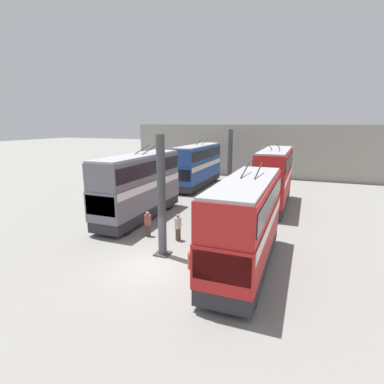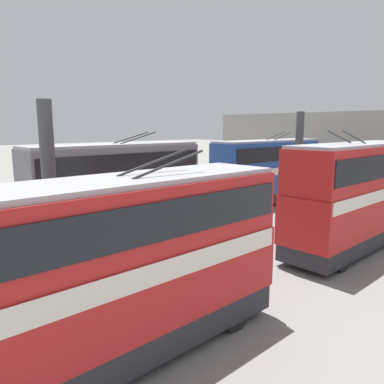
% 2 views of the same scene
% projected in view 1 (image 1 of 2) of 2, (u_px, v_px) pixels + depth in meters
% --- Properties ---
extents(ground_plane, '(240.00, 240.00, 0.00)m').
position_uv_depth(ground_plane, '(148.00, 268.00, 16.01)').
color(ground_plane, gray).
extents(depot_back_wall, '(0.50, 36.00, 7.41)m').
position_uv_depth(depot_back_wall, '(252.00, 151.00, 42.65)').
color(depot_back_wall, gray).
rests_on(depot_back_wall, ground_plane).
extents(support_column_near, '(0.87, 0.87, 6.98)m').
position_uv_depth(support_column_near, '(162.00, 199.00, 16.88)').
color(support_column_near, '#42474C').
rests_on(support_column_near, ground_plane).
extents(support_column_far, '(0.87, 0.87, 6.98)m').
position_uv_depth(support_column_far, '(230.00, 165.00, 31.13)').
color(support_column_far, '#42474C').
rests_on(support_column_far, ground_plane).
extents(bus_left_near, '(9.26, 2.54, 5.44)m').
position_uv_depth(bus_left_near, '(246.00, 219.00, 15.31)').
color(bus_left_near, black).
rests_on(bus_left_near, ground_plane).
extents(bus_left_far, '(9.66, 2.54, 5.90)m').
position_uv_depth(bus_left_far, '(274.00, 175.00, 27.19)').
color(bus_left_far, black).
rests_on(bus_left_far, ground_plane).
extents(bus_right_mid, '(9.86, 2.54, 5.79)m').
position_uv_depth(bus_right_mid, '(139.00, 183.00, 23.71)').
color(bus_right_mid, black).
rests_on(bus_right_mid, ground_plane).
extents(bus_right_far, '(10.83, 2.54, 5.66)m').
position_uv_depth(bus_right_far, '(198.00, 163.00, 36.13)').
color(bus_right_far, black).
rests_on(bus_right_far, ground_plane).
extents(person_by_left_row, '(0.47, 0.47, 1.55)m').
position_uv_depth(person_by_left_row, '(220.00, 230.00, 19.34)').
color(person_by_left_row, '#384251').
rests_on(person_by_left_row, ground_plane).
extents(person_aisle_foreground, '(0.46, 0.33, 1.81)m').
position_uv_depth(person_aisle_foreground, '(178.00, 226.00, 19.53)').
color(person_aisle_foreground, '#473D33').
rests_on(person_aisle_foreground, ground_plane).
extents(person_aisle_midway, '(0.44, 0.27, 1.65)m').
position_uv_depth(person_aisle_midway, '(205.00, 204.00, 25.29)').
color(person_aisle_midway, '#473D33').
rests_on(person_aisle_midway, ground_plane).
extents(person_by_right_row, '(0.33, 0.47, 1.76)m').
position_uv_depth(person_by_right_row, '(148.00, 223.00, 20.29)').
color(person_by_right_row, '#473D33').
rests_on(person_by_right_row, ground_plane).
extents(oil_drum, '(0.57, 0.57, 0.87)m').
position_uv_depth(oil_drum, '(193.00, 261.00, 15.84)').
color(oil_drum, '#933828').
rests_on(oil_drum, ground_plane).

